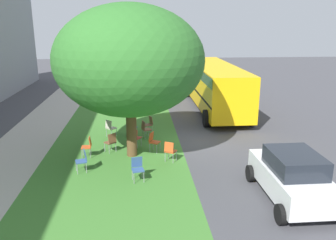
% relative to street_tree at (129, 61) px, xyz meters
% --- Properties ---
extents(ground, '(80.00, 80.00, 0.00)m').
position_rel_street_tree_xyz_m(ground, '(1.17, -2.45, -4.08)').
color(ground, '#424247').
extents(grass_verge, '(48.00, 6.00, 0.01)m').
position_rel_street_tree_xyz_m(grass_verge, '(1.17, 0.75, -4.07)').
color(grass_verge, '#3D752D').
rests_on(grass_verge, ground).
extents(sidewalk_strip, '(48.00, 2.80, 0.01)m').
position_rel_street_tree_xyz_m(sidewalk_strip, '(1.17, 5.15, -4.07)').
color(sidewalk_strip, '#ADA89E').
rests_on(sidewalk_strip, ground).
extents(street_tree, '(6.08, 6.08, 6.33)m').
position_rel_street_tree_xyz_m(street_tree, '(0.00, 0.00, 0.00)').
color(street_tree, brown).
rests_on(street_tree, ground).
extents(chair_0, '(0.53, 0.54, 0.88)m').
position_rel_street_tree_xyz_m(chair_0, '(3.12, -0.83, -3.56)').
color(chair_0, brown).
rests_on(chair_0, ground).
extents(chair_1, '(0.59, 0.58, 0.88)m').
position_rel_street_tree_xyz_m(chair_1, '(2.84, 0.10, -3.56)').
color(chair_1, '#335184').
rests_on(chair_1, ground).
extents(chair_2, '(0.51, 0.52, 0.88)m').
position_rel_street_tree_xyz_m(chair_2, '(-1.57, 1.85, -3.56)').
color(chair_2, '#335184').
rests_on(chair_2, ground).
extents(chair_3, '(0.59, 0.59, 0.88)m').
position_rel_street_tree_xyz_m(chair_3, '(0.45, 0.93, -3.56)').
color(chair_3, brown).
rests_on(chair_3, ground).
extents(chair_4, '(0.43, 0.44, 0.88)m').
position_rel_street_tree_xyz_m(chair_4, '(-0.01, 1.87, -3.56)').
color(chair_4, '#C64C1E').
rests_on(chair_4, ground).
extents(chair_5, '(0.57, 0.57, 0.88)m').
position_rel_street_tree_xyz_m(chair_5, '(-0.86, -1.57, -3.56)').
color(chair_5, '#C64C1E').
rests_on(chair_5, ground).
extents(chair_6, '(0.53, 0.54, 0.88)m').
position_rel_street_tree_xyz_m(chair_6, '(2.26, -0.63, -3.56)').
color(chair_6, brown).
rests_on(chair_6, ground).
extents(chair_7, '(0.59, 0.59, 0.88)m').
position_rel_street_tree_xyz_m(chair_7, '(2.61, 1.12, -3.56)').
color(chair_7, '#ADA393').
rests_on(chair_7, ground).
extents(chair_8, '(0.56, 0.57, 0.88)m').
position_rel_street_tree_xyz_m(chair_8, '(0.40, -0.94, -3.56)').
color(chair_8, '#C64C1E').
rests_on(chair_8, ground).
extents(chair_9, '(0.49, 0.49, 0.88)m').
position_rel_street_tree_xyz_m(chair_9, '(-2.51, -0.24, -3.56)').
color(chair_9, '#335184').
rests_on(chair_9, ground).
extents(chair_10, '(0.58, 0.57, 0.88)m').
position_rel_street_tree_xyz_m(chair_10, '(1.00, -0.12, -3.56)').
color(chair_10, '#B7332D').
rests_on(chair_10, ground).
extents(parked_car, '(3.70, 1.92, 1.65)m').
position_rel_street_tree_xyz_m(parked_car, '(-4.34, -5.17, -3.24)').
color(parked_car, silver).
rests_on(parked_car, ground).
extents(school_bus, '(10.40, 2.80, 2.88)m').
position_rel_street_tree_xyz_m(school_bus, '(7.94, -5.25, -2.32)').
color(school_bus, yellow).
rests_on(school_bus, ground).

